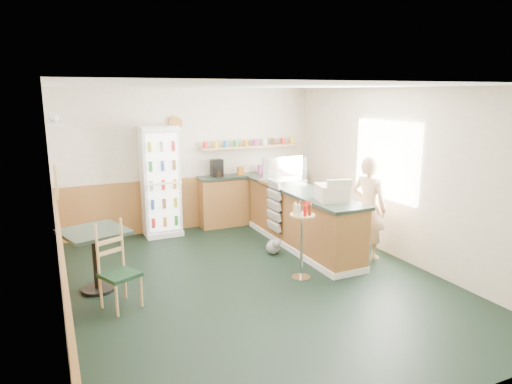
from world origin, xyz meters
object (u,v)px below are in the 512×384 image
display_case (283,170)px  condiment_stand (302,229)px  drinks_fridge (160,181)px  shopkeeper (369,208)px  cafe_table (95,248)px  cash_register (331,193)px  cafe_chair (118,262)px

display_case → condiment_stand: display_case is taller
drinks_fridge → display_case: drinks_fridge is taller
drinks_fridge → shopkeeper: 3.76m
cafe_table → condiment_stand: bearing=-15.9°
display_case → cash_register: (-0.00, -1.58, -0.10)m
cash_register → shopkeeper: bearing=12.2°
shopkeeper → condiment_stand: (-1.39, -0.29, -0.09)m
display_case → cafe_chair: 3.66m
drinks_fridge → shopkeeper: drinks_fridge is taller
drinks_fridge → cafe_table: (-1.38, -2.10, -0.41)m
cafe_table → cafe_chair: 0.59m
drinks_fridge → cafe_chair: 2.93m
condiment_stand → cafe_chair: condiment_stand is taller
cash_register → shopkeeper: (0.70, -0.03, -0.30)m
condiment_stand → cafe_table: bearing=164.1°
cash_register → condiment_stand: cash_register is taller
drinks_fridge → cafe_table: size_ratio=2.09×
drinks_fridge → cash_register: drinks_fridge is taller
drinks_fridge → shopkeeper: size_ratio=1.22×
drinks_fridge → display_case: 2.25m
shopkeeper → condiment_stand: bearing=82.8°
cash_register → condiment_stand: size_ratio=0.40×
cafe_chair → shopkeeper: bearing=-23.8°
cash_register → cafe_table: 3.47m
shopkeeper → cafe_chair: size_ratio=1.53×
condiment_stand → drinks_fridge: bearing=114.8°
shopkeeper → cash_register: bearing=68.5°
cash_register → cafe_chair: bearing=-163.6°
display_case → cafe_table: (-3.40, -1.13, -0.64)m
drinks_fridge → cash_register: (2.02, -2.56, 0.12)m
cafe_chair → display_case: bearing=3.0°
cash_register → condiment_stand: 0.86m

